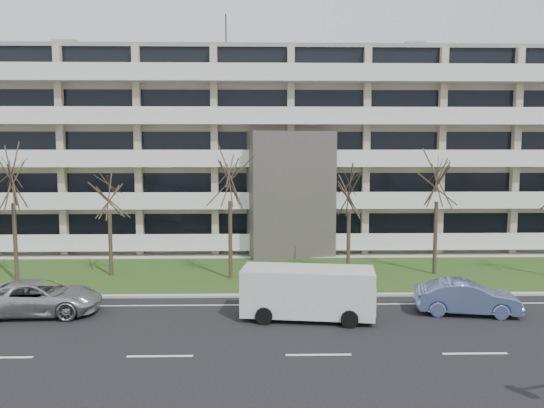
{
  "coord_description": "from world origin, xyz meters",
  "views": [
    {
      "loc": [
        -2.19,
        -19.35,
        7.82
      ],
      "look_at": [
        -1.55,
        10.0,
        4.72
      ],
      "focal_mm": 35.0,
      "sensor_mm": 36.0,
      "label": 1
    }
  ],
  "objects": [
    {
      "name": "ground",
      "position": [
        0.0,
        0.0,
        0.0
      ],
      "size": [
        160.0,
        160.0,
        0.0
      ],
      "primitive_type": "plane",
      "color": "black",
      "rests_on": "ground"
    },
    {
      "name": "grass_verge",
      "position": [
        0.0,
        13.0,
        0.03
      ],
      "size": [
        90.0,
        10.0,
        0.06
      ],
      "primitive_type": "cube",
      "color": "#294416",
      "rests_on": "ground"
    },
    {
      "name": "curb",
      "position": [
        0.0,
        8.0,
        0.06
      ],
      "size": [
        90.0,
        0.35,
        0.12
      ],
      "primitive_type": "cube",
      "color": "#B2B2AD",
      "rests_on": "ground"
    },
    {
      "name": "sidewalk",
      "position": [
        0.0,
        18.5,
        0.04
      ],
      "size": [
        90.0,
        2.0,
        0.08
      ],
      "primitive_type": "cube",
      "color": "#B2B2AD",
      "rests_on": "ground"
    },
    {
      "name": "lane_edge_line",
      "position": [
        0.0,
        6.5,
        0.01
      ],
      "size": [
        90.0,
        0.12,
        0.01
      ],
      "primitive_type": "cube",
      "color": "white",
      "rests_on": "ground"
    },
    {
      "name": "apartment_building",
      "position": [
        -0.01,
        25.32,
        7.61
      ],
      "size": [
        60.5,
        15.1,
        18.75
      ],
      "color": "tan",
      "rests_on": "ground"
    },
    {
      "name": "silver_pickup",
      "position": [
        -12.68,
        5.27,
        0.8
      ],
      "size": [
        5.85,
        2.9,
        1.59
      ],
      "primitive_type": "imported",
      "rotation": [
        0.0,
        0.0,
        1.62
      ],
      "color": "#ACB0B4",
      "rests_on": "ground"
    },
    {
      "name": "blue_sedan",
      "position": [
        7.56,
        4.88,
        0.79
      ],
      "size": [
        4.98,
        2.41,
        1.57
      ],
      "primitive_type": "imported",
      "rotation": [
        0.0,
        0.0,
        1.41
      ],
      "color": "#6B7FB9",
      "rests_on": "ground"
    },
    {
      "name": "white_van",
      "position": [
        0.06,
        4.4,
        1.4
      ],
      "size": [
        6.27,
        3.11,
        2.33
      ],
      "rotation": [
        0.0,
        0.0,
        -0.14
      ],
      "color": "silver",
      "rests_on": "ground"
    },
    {
      "name": "tree_1",
      "position": [
        -16.46,
        11.34,
        6.47
      ],
      "size": [
        4.16,
        4.16,
        8.32
      ],
      "color": "#382B21",
      "rests_on": "ground"
    },
    {
      "name": "tree_2",
      "position": [
        -11.37,
        12.76,
        5.31
      ],
      "size": [
        3.42,
        3.42,
        6.83
      ],
      "color": "#382B21",
      "rests_on": "ground"
    },
    {
      "name": "tree_3",
      "position": [
        -3.99,
        11.78,
        6.54
      ],
      "size": [
        4.2,
        4.2,
        8.41
      ],
      "color": "#382B21",
      "rests_on": "ground"
    },
    {
      "name": "tree_4",
      "position": [
        3.23,
        12.73,
        5.42
      ],
      "size": [
        3.49,
        3.49,
        6.98
      ],
      "color": "#382B21",
      "rests_on": "ground"
    },
    {
      "name": "tree_5",
      "position": [
        8.59,
        12.67,
        6.33
      ],
      "size": [
        4.07,
        4.07,
        8.13
      ],
      "color": "#382B21",
      "rests_on": "ground"
    }
  ]
}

